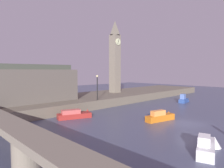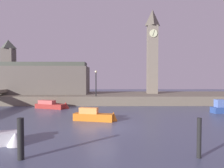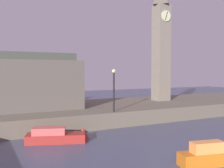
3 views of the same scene
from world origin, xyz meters
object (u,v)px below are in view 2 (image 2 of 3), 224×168
(streetlamp, at_px, (96,80))
(mooring_post_right, at_px, (199,138))
(parliament_hall, at_px, (43,78))
(boat_patrol_orange, at_px, (96,116))
(clock_tower, at_px, (152,50))
(mooring_post_left, at_px, (21,139))
(boat_tour_blue, at_px, (224,108))
(boat_dinghy_red, at_px, (54,105))

(streetlamp, relative_size, mooring_post_right, 1.81)
(parliament_hall, height_order, boat_patrol_orange, parliament_hall)
(clock_tower, xyz_separation_m, parliament_hall, (-20.50, 0.15, -5.16))
(parliament_hall, xyz_separation_m, mooring_post_left, (7.60, -28.10, -3.26))
(parliament_hall, height_order, boat_tour_blue, parliament_hall)
(parliament_hall, distance_m, boat_tour_blue, 30.32)
(parliament_hall, distance_m, mooring_post_left, 29.29)
(mooring_post_left, height_order, boat_dinghy_red, mooring_post_left)
(mooring_post_left, relative_size, mooring_post_right, 1.02)
(boat_patrol_orange, bearing_deg, boat_dinghy_red, 127.46)
(parliament_hall, bearing_deg, streetlamp, -30.56)
(mooring_post_left, bearing_deg, boat_dinghy_red, 99.66)
(streetlamp, height_order, mooring_post_left, streetlamp)
(parliament_hall, height_order, mooring_post_left, parliament_hall)
(streetlamp, relative_size, mooring_post_left, 1.77)
(clock_tower, relative_size, boat_dinghy_red, 2.92)
(clock_tower, distance_m, mooring_post_left, 31.91)
(boat_dinghy_red, relative_size, boat_patrol_orange, 1.11)
(streetlamp, bearing_deg, boat_tour_blue, -22.61)
(mooring_post_left, distance_m, boat_dinghy_red, 19.45)
(clock_tower, distance_m, mooring_post_right, 29.23)
(boat_tour_blue, bearing_deg, parliament_hall, 154.23)
(mooring_post_left, bearing_deg, mooring_post_right, 0.72)
(mooring_post_left, xyz_separation_m, boat_patrol_orange, (3.51, 10.32, -0.65))
(streetlamp, distance_m, boat_dinghy_red, 7.54)
(boat_dinghy_red, distance_m, boat_tour_blue, 23.12)
(parliament_hall, bearing_deg, mooring_post_right, -57.89)
(mooring_post_right, xyz_separation_m, boat_dinghy_red, (-13.22, 19.04, -0.69))
(clock_tower, relative_size, streetlamp, 3.81)
(parliament_hall, distance_m, boat_dinghy_red, 10.70)
(parliament_hall, bearing_deg, clock_tower, -0.41)
(clock_tower, height_order, streetlamp, clock_tower)
(clock_tower, height_order, mooring_post_left, clock_tower)
(mooring_post_right, bearing_deg, clock_tower, 83.96)
(parliament_hall, distance_m, boat_patrol_orange, 21.32)
(parliament_hall, relative_size, streetlamp, 3.88)
(boat_patrol_orange, bearing_deg, streetlamp, 93.84)
(boat_tour_blue, height_order, boat_patrol_orange, boat_tour_blue)
(clock_tower, distance_m, streetlamp, 13.02)
(mooring_post_right, height_order, boat_dinghy_red, mooring_post_right)
(mooring_post_left, relative_size, boat_dinghy_red, 0.43)
(clock_tower, distance_m, boat_tour_blue, 17.08)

